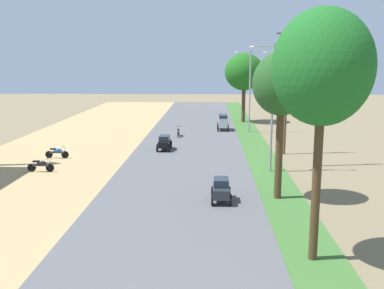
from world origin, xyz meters
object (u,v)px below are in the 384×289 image
Objects in this scene: median_tree_third at (244,72)px; streetlamp_near at (272,100)px; car_hatchback_charcoal at (221,189)px; car_van_silver at (223,121)px; streetlamp_mid at (250,86)px; utility_pole_near at (286,89)px; median_tree_second at (281,85)px; motorbike_ahead_second at (178,131)px; parked_motorbike_second at (41,165)px; car_sedan_black at (164,142)px; utility_pole_far at (318,97)px; median_tree_nearest at (323,69)px; parked_motorbike_third at (57,152)px.

streetlamp_near reaches higher than median_tree_third.
car_van_silver is (0.79, 24.48, 0.28)m from car_hatchback_charcoal.
streetlamp_mid is 0.84× the size of utility_pole_near.
utility_pole_near is at bearing -80.17° from streetlamp_mid.
median_tree_second is 21.52m from motorbike_ahead_second.
parked_motorbike_second is at bearing -131.09° from streetlamp_mid.
utility_pole_near is (1.91, -18.61, -0.86)m from median_tree_third.
median_tree_second reaches higher than car_sedan_black.
streetlamp_near is 3.83m from utility_pole_far.
utility_pole_near is 4.34m from utility_pole_far.
median_tree_nearest is 13.75m from streetlamp_near.
median_tree_third is 4.09× the size of car_hatchback_charcoal.
median_tree_nearest is at bearing -85.46° from car_van_silver.
utility_pole_near is at bearing -5.82° from car_sedan_black.
utility_pole_far is 17.47m from car_van_silver.
car_van_silver is at bearing 88.16° from car_hatchback_charcoal.
car_van_silver is (-4.56, 11.86, -4.13)m from utility_pole_near.
car_hatchback_charcoal is at bearing -91.84° from car_van_silver.
median_tree_third is at bearing 90.26° from streetlamp_mid.
car_van_silver is at bearing 110.86° from utility_pole_far.
median_tree_second is at bearing -100.85° from utility_pole_near.
utility_pole_far is 16.45m from motorbike_ahead_second.
median_tree_second is at bearing 91.48° from median_tree_nearest.
streetlamp_near reaches higher than streetlamp_mid.
motorbike_ahead_second reaches higher than parked_motorbike_second.
streetlamp_mid is at bearing 51.52° from car_sedan_black.
median_tree_third is 14.02m from motorbike_ahead_second.
median_tree_nearest is 0.92× the size of utility_pole_near.
car_sedan_black is at bearing 110.51° from median_tree_nearest.
utility_pole_far is (3.78, 7.79, -1.23)m from median_tree_second.
median_tree_nearest is at bearing -64.33° from car_hatchback_charcoal.
car_hatchback_charcoal is at bearing -166.01° from median_tree_second.
parked_motorbike_second and parked_motorbike_third have the same top height.
car_van_silver is at bearing 98.60° from streetlamp_near.
car_hatchback_charcoal is (-3.47, -23.46, -4.09)m from streetlamp_mid.
streetlamp_near is 6.16m from utility_pole_near.
utility_pole_far is at bearing 76.87° from median_tree_nearest.
car_van_silver is 6.03m from motorbike_ahead_second.
utility_pole_far reaches higher than parked_motorbike_second.
streetlamp_mid is at bearing 22.94° from motorbike_ahead_second.
utility_pole_far reaches higher than median_tree_third.
parked_motorbike_third is 0.75× the size of car_van_silver.
car_sedan_black reaches higher than parked_motorbike_third.
median_tree_third reaches higher than parked_motorbike_third.
motorbike_ahead_second is (0.69, 6.83, -0.17)m from car_sedan_black.
parked_motorbike_second is 0.23× the size of median_tree_second.
car_hatchback_charcoal is at bearing -79.81° from motorbike_ahead_second.
median_tree_third is 18.72m from utility_pole_near.
parked_motorbike_third is 0.90× the size of car_hatchback_charcoal.
utility_pole_far is 12.98m from car_sedan_black.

